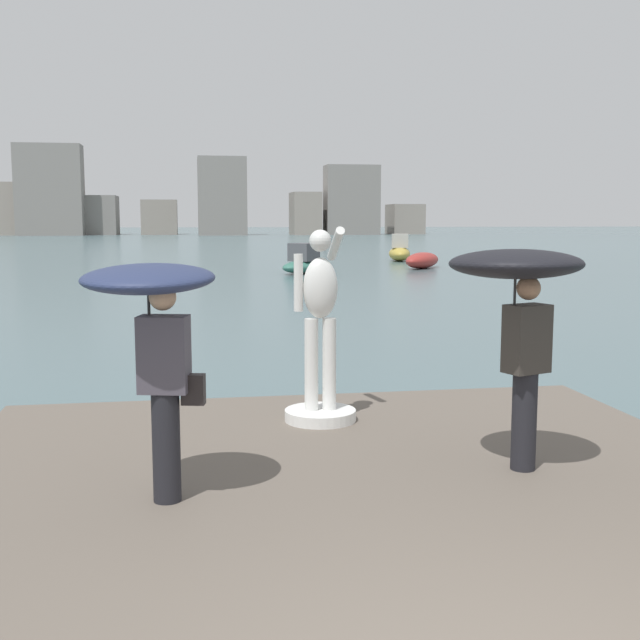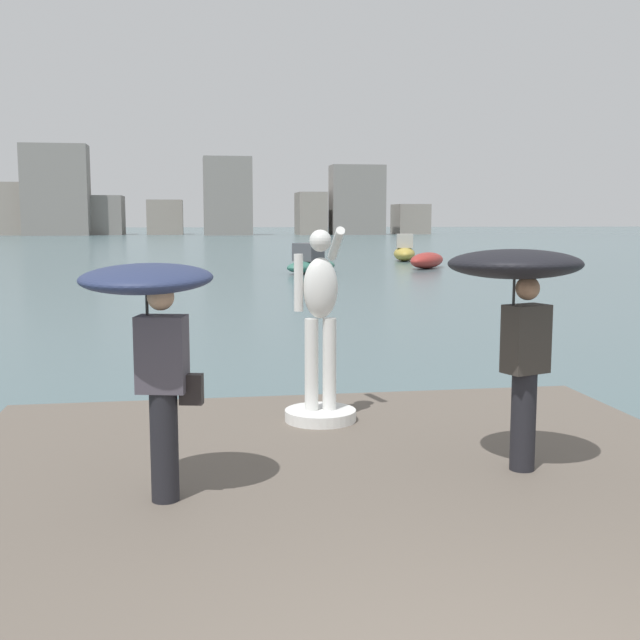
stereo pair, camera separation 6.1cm
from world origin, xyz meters
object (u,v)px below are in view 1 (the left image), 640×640
at_px(statue_white_figure, 320,346).
at_px(boat_rightward, 306,263).
at_px(onlooker_right, 518,289).
at_px(onlooker_left, 154,315).
at_px(boat_mid, 422,260).
at_px(boat_far, 400,252).

height_order(statue_white_figure, boat_rightward, statue_white_figure).
relative_size(statue_white_figure, onlooker_right, 1.09).
xyz_separation_m(statue_white_figure, onlooker_right, (1.41, -2.00, 0.78)).
distance_m(onlooker_left, boat_rightward, 32.07).
distance_m(statue_white_figure, boat_mid, 33.89).
bearing_deg(boat_far, onlooker_left, -107.67).
bearing_deg(boat_rightward, boat_mid, 23.21).
bearing_deg(boat_rightward, boat_far, 53.85).
distance_m(boat_mid, boat_rightward, 7.24).
bearing_deg(statue_white_figure, boat_far, 73.61).
height_order(onlooker_left, boat_rightward, onlooker_left).
bearing_deg(onlooker_right, onlooker_left, -175.47).
distance_m(statue_white_figure, onlooker_left, 2.88).
bearing_deg(boat_far, statue_white_figure, -106.39).
bearing_deg(statue_white_figure, boat_mid, 71.32).
bearing_deg(statue_white_figure, onlooker_right, -54.94).
height_order(statue_white_figure, boat_far, statue_white_figure).
xyz_separation_m(onlooker_left, boat_far, (13.25, 41.57, -1.31)).
bearing_deg(boat_rightward, onlooker_right, -95.12).
distance_m(onlooker_left, onlooker_right, 3.10).
xyz_separation_m(onlooker_left, onlooker_right, (3.09, 0.24, 0.13)).
bearing_deg(statue_white_figure, onlooker_left, -126.79).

